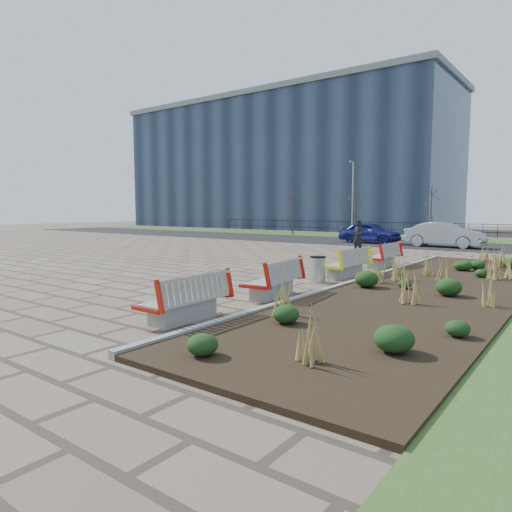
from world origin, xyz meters
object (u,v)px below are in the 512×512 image
Objects in this scene: bench_d at (381,255)px; litter_bin at (318,270)px; car_silver at (445,235)px; bench_a at (183,297)px; pedestrian at (358,237)px; car_blue at (370,232)px; lamp_west at (353,200)px; bench_c at (345,263)px; bench_b at (272,278)px.

bench_d is 4.80m from litter_bin.
bench_a is at bearing -175.53° from car_silver.
pedestrian is 0.43× the size of car_blue.
litter_bin is at bearing -60.80° from pedestrian.
car_silver is 0.76× the size of lamp_west.
car_silver is at bearing 90.92° from bench_a.
litter_bin is 23.28m from lamp_west.
bench_c is 2.58× the size of litter_bin.
lamp_west reaches higher than bench_b.
bench_c is 3.26m from bench_d.
bench_a is 22.44m from car_silver.
car_silver is (-0.54, 22.43, 0.27)m from bench_a.
bench_c is 21.97m from lamp_west.
bench_d is 5.61m from pedestrian.
car_blue is at bearing 114.51° from bench_c.
bench_b is at bearing -63.61° from pedestrian.
bench_b and bench_d have the same top height.
bench_c is at bearing -157.05° from car_blue.
pedestrian is 7.68m from car_blue.
bench_a is 7.67m from bench_c.
car_blue is at bearing 98.63° from bench_b.
pedestrian is at bearing 106.94° from litter_bin.
litter_bin is (-0.23, 2.89, -0.09)m from bench_b.
bench_a is 10.94m from bench_d.
bench_c is 0.35× the size of lamp_west.
car_blue is 0.70× the size of lamp_west.
litter_bin is (-0.23, -4.79, -0.09)m from bench_d.
car_silver reaches higher than bench_d.
pedestrian is at bearing 124.20° from bench_d.
car_silver reaches higher than bench_b.
bench_c is 0.46× the size of car_silver.
bench_b is 1.00× the size of bench_c.
lamp_west is at bearing 118.95° from bench_c.
bench_a is 29.09m from lamp_west.
bench_b is at bearing -69.67° from lamp_west.
bench_b is 0.35× the size of lamp_west.
bench_d is 0.50× the size of car_blue.
car_blue is (-5.51, 22.88, 0.23)m from bench_a.
bench_a is 0.46× the size of car_silver.
bench_b is 4.42m from bench_c.
bench_c is at bearing 81.56° from litter_bin.
bench_b is 2.58× the size of litter_bin.
litter_bin is 0.14× the size of lamp_west.
car_blue reaches higher than litter_bin.
car_silver is at bearing 81.71° from pedestrian.
car_silver is at bearing -92.15° from car_blue.
litter_bin is at bearing -92.23° from bench_d.
bench_c is 8.51m from pedestrian.
bench_c is 0.50× the size of car_blue.
pedestrian is (-3.10, 4.65, 0.39)m from bench_d.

